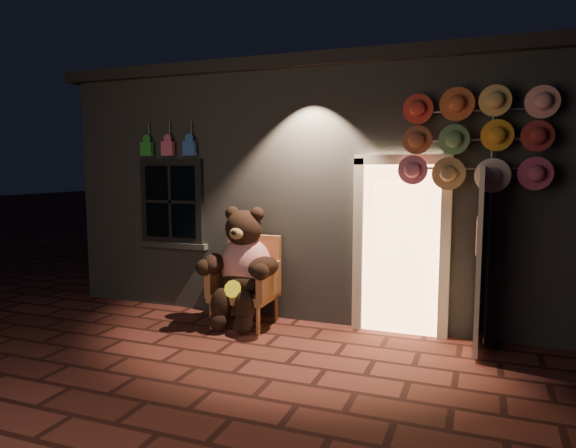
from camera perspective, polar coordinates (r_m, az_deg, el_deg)
The scene contains 5 objects.
ground at distance 5.69m, azimuth -4.21°, elevation -14.68°, with size 60.00×60.00×0.00m, color brown.
shop_building at distance 9.09m, azimuth 6.44°, elevation 4.38°, with size 7.30×5.95×3.51m.
wicker_armchair at distance 6.76m, azimuth -4.55°, elevation -6.24°, with size 0.80×0.72×1.14m.
teddy_bear at distance 6.59m, azimuth -5.10°, elevation -4.77°, with size 1.10×0.85×1.52m.
hat_rack at distance 6.09m, azimuth 19.92°, elevation 8.61°, with size 1.64×0.22×2.90m.
Camera 1 is at (2.26, -4.81, 2.04)m, focal length 32.00 mm.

